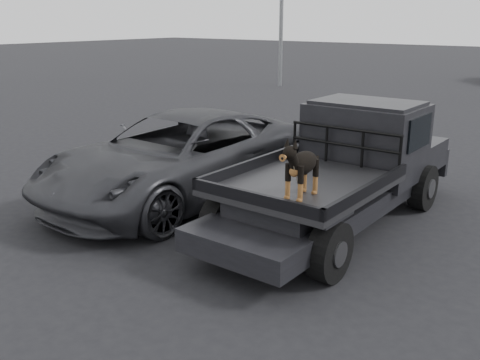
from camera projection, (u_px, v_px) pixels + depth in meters
The scene contains 6 objects.
ground at pixel (253, 278), 6.56m from camera, with size 120.00×120.00×0.00m, color black.
flatbed_ute at pixel (335, 196), 8.16m from camera, with size 2.00×5.40×0.92m, color black, non-canonical shape.
ute_cab at pixel (366, 128), 8.62m from camera, with size 1.72×1.30×0.88m, color black, non-canonical shape.
headache_rack at pixel (344, 147), 8.10m from camera, with size 1.80×0.08×0.55m, color black, non-canonical shape.
dog at pixel (302, 168), 6.60m from camera, with size 0.32×0.60×0.74m, color black, non-canonical shape.
parked_suv at pixel (180, 157), 9.33m from camera, with size 2.47×5.36×1.49m, color #303135.
Camera 1 is at (3.48, -4.79, 3.07)m, focal length 40.00 mm.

